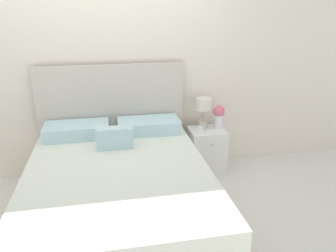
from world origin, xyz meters
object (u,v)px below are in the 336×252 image
Objects in this scene: nightstand at (206,150)px; teacup at (200,129)px; flower_vase at (219,115)px; bed at (118,188)px; table_lamp at (203,108)px.

teacup is at bearing -157.58° from nightstand.
teacup reaches higher than nightstand.
teacup is at bearing -162.31° from flower_vase.
flower_vase is (0.15, 0.04, 0.42)m from nightstand.
nightstand is 1.90× the size of flower_vase.
teacup is (0.98, 0.72, 0.23)m from bed.
nightstand is at bearing 22.42° from teacup.
bed is 1.41m from table_lamp.
teacup is (-0.06, -0.11, -0.22)m from table_lamp.
bed is at bearing -141.21° from table_lamp.
nightstand is 0.45m from flower_vase.
bed is 5.75× the size of table_lamp.
table_lamp is at bearing 168.76° from flower_vase.
teacup is (-0.24, -0.08, -0.14)m from flower_vase.
flower_vase is at bearing 33.26° from bed.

